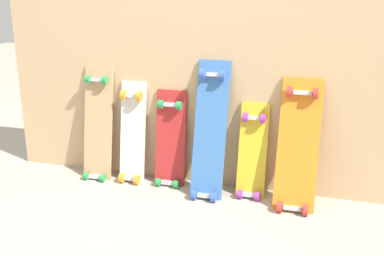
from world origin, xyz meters
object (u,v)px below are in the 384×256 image
object	(u,v)px
skateboard_natural	(98,128)
skateboard_red	(170,144)
skateboard_white	(132,137)
skateboard_blue	(210,135)
skateboard_orange	(298,150)
skateboard_yellow	(252,156)

from	to	relation	value
skateboard_natural	skateboard_red	xyz separation A→B (m)	(0.51, 0.02, -0.06)
skateboard_natural	skateboard_white	world-z (taller)	skateboard_natural
skateboard_white	skateboard_blue	bearing A→B (deg)	-5.95
skateboard_orange	skateboard_natural	bearing A→B (deg)	177.47
skateboard_orange	skateboard_red	bearing A→B (deg)	174.47
skateboard_white	skateboard_yellow	world-z (taller)	skateboard_white
skateboard_red	skateboard_blue	world-z (taller)	skateboard_blue
skateboard_natural	skateboard_blue	size ratio (longest dim) A/B	0.92
skateboard_natural	skateboard_yellow	bearing A→B (deg)	0.04
skateboard_blue	skateboard_yellow	world-z (taller)	skateboard_blue
skateboard_white	skateboard_orange	bearing A→B (deg)	-3.62
skateboard_red	skateboard_yellow	size ratio (longest dim) A/B	1.07
skateboard_blue	skateboard_natural	bearing A→B (deg)	176.60
skateboard_white	skateboard_yellow	size ratio (longest dim) A/B	1.12
skateboard_white	skateboard_yellow	bearing A→B (deg)	-0.65
skateboard_blue	skateboard_red	bearing A→B (deg)	166.52
skateboard_natural	skateboard_orange	distance (m)	1.32
skateboard_white	skateboard_red	size ratio (longest dim) A/B	1.05
skateboard_red	skateboard_natural	bearing A→B (deg)	-177.67
skateboard_natural	skateboard_blue	world-z (taller)	skateboard_blue
skateboard_white	skateboard_natural	bearing A→B (deg)	-177.70
skateboard_blue	skateboard_yellow	bearing A→B (deg)	10.37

